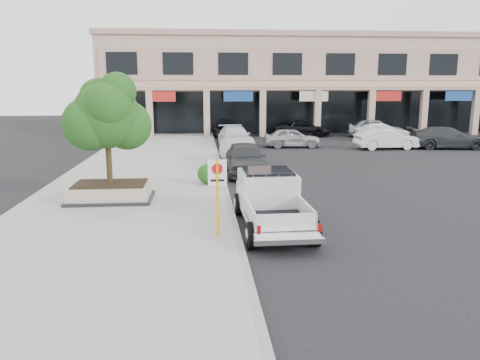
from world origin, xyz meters
The scene contains 19 objects.
ground centered at (0.00, 0.00, 0.00)m, with size 120.00×120.00×0.00m, color black.
sidewalk centered at (-5.50, 6.00, 0.07)m, with size 8.00×52.00×0.15m, color gray.
curb centered at (-1.55, 6.00, 0.07)m, with size 0.20×52.00×0.15m, color gray.
strip_mall centered at (8.00, 33.93, 4.75)m, with size 40.55×12.43×9.50m.
planter centered at (-6.13, 3.25, 0.48)m, with size 3.20×2.20×0.68m.
planter_tree centered at (-6.00, 3.41, 3.41)m, with size 2.90×2.55×4.00m.
no_parking_sign centered at (-2.14, -1.52, 1.63)m, with size 0.55×0.09×2.30m.
hedge centered at (-2.23, 5.95, 0.62)m, with size 1.10×0.99×0.94m, color #153F12.
pickup_truck centered at (-0.35, -0.48, 0.87)m, with size 2.06×5.56×1.75m, color silver, non-canonical shape.
curb_car_a centered at (-0.31, 8.90, 0.84)m, with size 1.97×4.91×1.67m, color #2A2D2F.
curb_car_b centered at (-0.36, 12.05, 0.78)m, with size 1.65×4.72×1.56m, color #9EA0A5.
curb_car_c centered at (-0.02, 20.02, 0.77)m, with size 2.15×5.28×1.53m, color silver.
curb_car_d centered at (-0.13, 25.32, 0.67)m, with size 2.22×4.81×1.34m, color black.
lot_car_a centered at (4.21, 19.40, 0.72)m, with size 1.69×4.21×1.43m, color #A7AAAF.
lot_car_b centered at (10.80, 17.84, 0.74)m, with size 1.57×4.51×1.49m, color silver.
lot_car_c centered at (15.39, 17.79, 0.79)m, with size 2.21×5.43×1.58m, color #2D3133.
lot_car_d centered at (6.63, 27.00, 0.71)m, with size 2.36×5.12×1.42m, color black.
lot_car_e centered at (12.93, 25.55, 0.82)m, with size 1.94×4.82×1.64m, color #95989C.
lot_car_f centered at (12.52, 22.78, 0.72)m, with size 1.52×4.36×1.44m, color silver.
Camera 1 is at (-2.62, -14.86, 4.53)m, focal length 35.00 mm.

